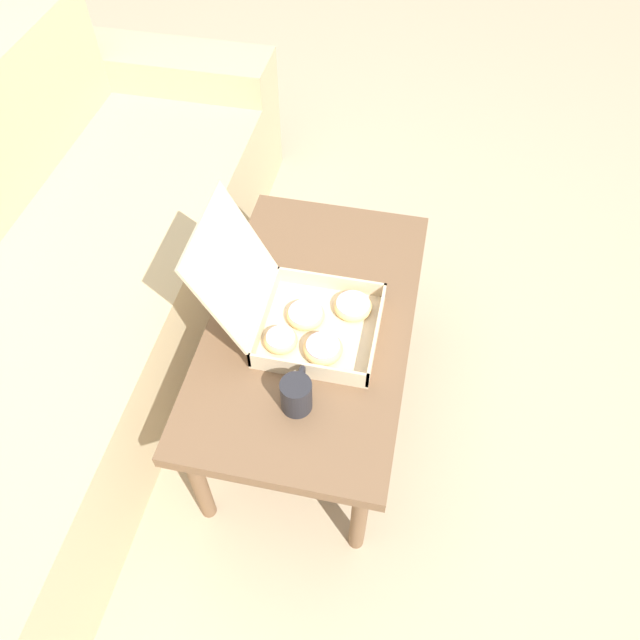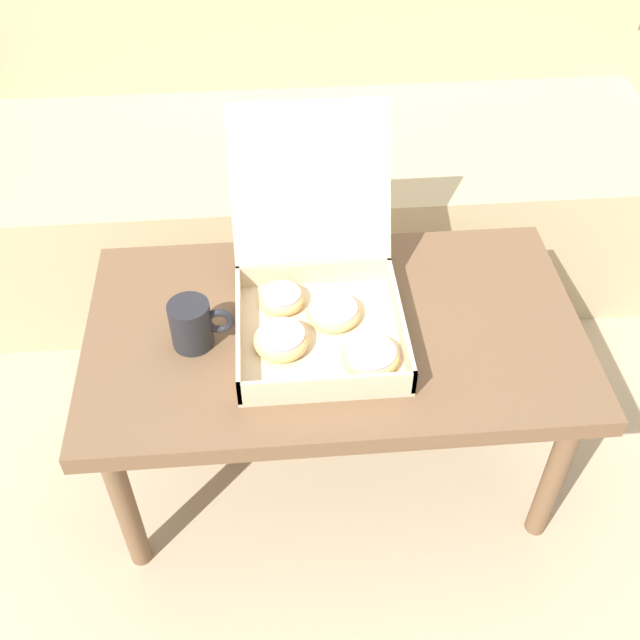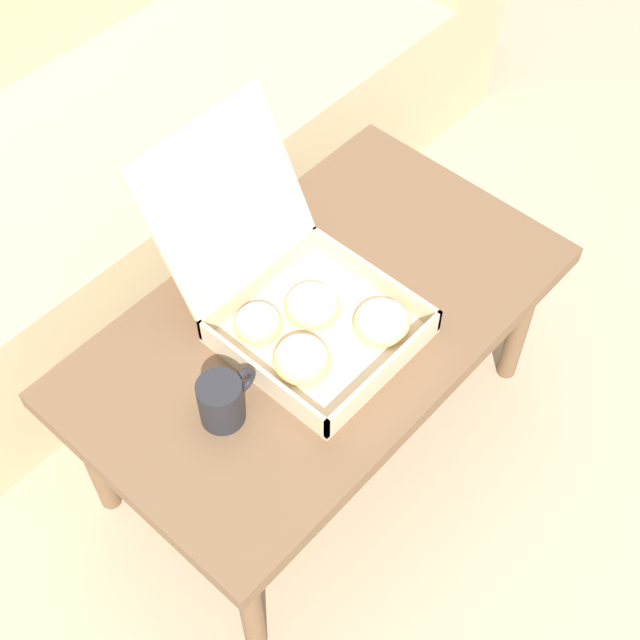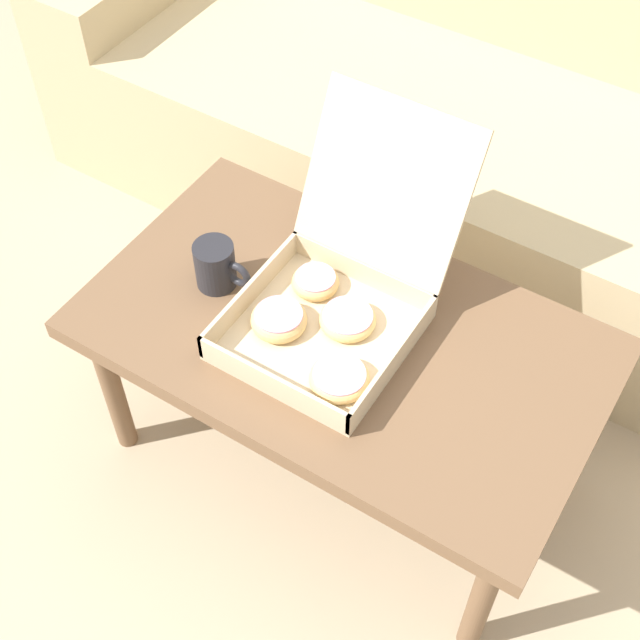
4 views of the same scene
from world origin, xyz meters
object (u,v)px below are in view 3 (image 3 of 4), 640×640
at_px(couch, 53,163).
at_px(coffee_mug, 222,400).
at_px(coffee_table, 318,332).
at_px(pastry_box, 299,304).

distance_m(couch, coffee_mug, 0.96).
distance_m(coffee_table, coffee_mug, 0.29).
bearing_deg(pastry_box, coffee_mug, -170.42).
xyz_separation_m(couch, coffee_table, (0.00, -0.87, 0.10)).
height_order(couch, pastry_box, couch).
bearing_deg(coffee_mug, coffee_table, 4.97).
bearing_deg(couch, coffee_table, -90.00).
bearing_deg(coffee_table, couch, 90.00).
xyz_separation_m(pastry_box, coffee_mug, (-0.24, -0.04, -0.01)).
distance_m(pastry_box, coffee_mug, 0.24).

